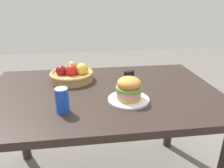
{
  "coord_description": "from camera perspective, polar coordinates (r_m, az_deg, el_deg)",
  "views": [
    {
      "loc": [
        -0.1,
        -1.19,
        1.29
      ],
      "look_at": [
        0.05,
        -0.04,
        0.81
      ],
      "focal_mm": 34.93,
      "sensor_mm": 36.0,
      "label": 1
    }
  ],
  "objects": [
    {
      "name": "dining_table",
      "position": [
        1.36,
        -2.42,
        -5.7
      ],
      "size": [
        1.4,
        0.9,
        0.75
      ],
      "color": "#2D231E",
      "rests_on": "ground_plane"
    },
    {
      "name": "plate",
      "position": [
        1.2,
        4.35,
        -4.06
      ],
      "size": [
        0.23,
        0.23,
        0.01
      ],
      "primitive_type": "cylinder",
      "color": "white",
      "rests_on": "dining_table"
    },
    {
      "name": "sandwich",
      "position": [
        1.17,
        4.44,
        -1.08
      ],
      "size": [
        0.14,
        0.14,
        0.13
      ],
      "color": "tan",
      "rests_on": "plate"
    },
    {
      "name": "soda_can",
      "position": [
        1.09,
        -12.92,
        -4.18
      ],
      "size": [
        0.07,
        0.07,
        0.13
      ],
      "color": "blue",
      "rests_on": "dining_table"
    },
    {
      "name": "fruit_basket",
      "position": [
        1.48,
        -10.41,
        2.53
      ],
      "size": [
        0.29,
        0.29,
        0.12
      ],
      "color": "tan",
      "rests_on": "dining_table"
    },
    {
      "name": "napkin_holder",
      "position": [
        1.4,
        4.46,
        1.66
      ],
      "size": [
        0.07,
        0.06,
        0.09
      ],
      "primitive_type": "cube",
      "rotation": [
        0.0,
        0.0,
        0.52
      ],
      "color": "black",
      "rests_on": "dining_table"
    }
  ]
}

